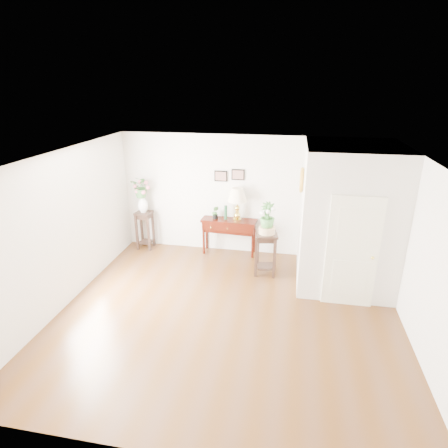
% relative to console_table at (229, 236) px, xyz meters
% --- Properties ---
extents(floor, '(6.00, 5.50, 0.02)m').
position_rel_console_table_xyz_m(floor, '(0.42, -2.57, -0.43)').
color(floor, '#51321D').
rests_on(floor, ground).
extents(ceiling, '(6.00, 5.50, 0.02)m').
position_rel_console_table_xyz_m(ceiling, '(0.42, -2.57, 2.37)').
color(ceiling, white).
rests_on(ceiling, ground).
extents(wall_back, '(6.00, 0.02, 2.80)m').
position_rel_console_table_xyz_m(wall_back, '(0.42, 0.18, 0.97)').
color(wall_back, silver).
rests_on(wall_back, ground).
extents(wall_front, '(6.00, 0.02, 2.80)m').
position_rel_console_table_xyz_m(wall_front, '(0.42, -5.32, 0.97)').
color(wall_front, silver).
rests_on(wall_front, ground).
extents(wall_left, '(0.02, 5.50, 2.80)m').
position_rel_console_table_xyz_m(wall_left, '(-2.58, -2.57, 0.97)').
color(wall_left, silver).
rests_on(wall_left, ground).
extents(wall_right, '(0.02, 5.50, 2.80)m').
position_rel_console_table_xyz_m(wall_right, '(3.42, -2.57, 0.97)').
color(wall_right, silver).
rests_on(wall_right, ground).
extents(partition, '(1.80, 1.95, 2.80)m').
position_rel_console_table_xyz_m(partition, '(2.52, -0.79, 0.97)').
color(partition, silver).
rests_on(partition, floor).
extents(door, '(0.90, 0.05, 2.10)m').
position_rel_console_table_xyz_m(door, '(2.52, -1.79, 0.62)').
color(door, white).
rests_on(door, floor).
extents(art_print_left, '(0.30, 0.02, 0.25)m').
position_rel_console_table_xyz_m(art_print_left, '(-0.23, 0.16, 1.42)').
color(art_print_left, black).
rests_on(art_print_left, wall_back).
extents(art_print_right, '(0.30, 0.02, 0.25)m').
position_rel_console_table_xyz_m(art_print_right, '(0.17, 0.16, 1.47)').
color(art_print_right, black).
rests_on(art_print_right, wall_back).
extents(wall_ornament, '(0.07, 0.51, 0.51)m').
position_rel_console_table_xyz_m(wall_ornament, '(1.58, -0.67, 1.62)').
color(wall_ornament, gold).
rests_on(wall_ornament, partition).
extents(console_table, '(1.32, 0.51, 0.86)m').
position_rel_console_table_xyz_m(console_table, '(0.00, 0.00, 0.00)').
color(console_table, black).
rests_on(console_table, floor).
extents(table_lamp, '(0.53, 0.53, 0.78)m').
position_rel_console_table_xyz_m(table_lamp, '(0.19, 0.00, 0.78)').
color(table_lamp, '#D6C14E').
rests_on(table_lamp, console_table).
extents(green_vase, '(0.08, 0.08, 0.34)m').
position_rel_console_table_xyz_m(green_vase, '(-0.08, 0.00, 0.60)').
color(green_vase, '#194429').
rests_on(green_vase, console_table).
extents(potted_plant, '(0.17, 0.14, 0.29)m').
position_rel_console_table_xyz_m(potted_plant, '(-0.33, 0.00, 0.58)').
color(potted_plant, '#3F7C39').
rests_on(potted_plant, console_table).
extents(plant_stand_a, '(0.41, 0.41, 0.94)m').
position_rel_console_table_xyz_m(plant_stand_a, '(-2.08, -0.08, 0.04)').
color(plant_stand_a, black).
rests_on(plant_stand_a, floor).
extents(porcelain_vase, '(0.31, 0.31, 0.41)m').
position_rel_console_table_xyz_m(porcelain_vase, '(-2.08, -0.08, 0.73)').
color(porcelain_vase, white).
rests_on(porcelain_vase, plant_stand_a).
extents(lily_arrangement, '(0.53, 0.48, 0.52)m').
position_rel_console_table_xyz_m(lily_arrangement, '(-2.08, -0.08, 1.17)').
color(lily_arrangement, '#3F7C39').
rests_on(lily_arrangement, porcelain_vase).
extents(plant_stand_b, '(0.51, 0.51, 0.93)m').
position_rel_console_table_xyz_m(plant_stand_b, '(0.95, -0.87, 0.03)').
color(plant_stand_b, black).
rests_on(plant_stand_b, floor).
extents(ceramic_bowl, '(0.42, 0.42, 0.15)m').
position_rel_console_table_xyz_m(ceramic_bowl, '(0.95, -0.87, 0.58)').
color(ceramic_bowl, '#D8B28B').
rests_on(ceramic_bowl, plant_stand_b).
extents(narcissus, '(0.39, 0.39, 0.55)m').
position_rel_console_table_xyz_m(narcissus, '(0.95, -0.87, 0.89)').
color(narcissus, '#3F7C39').
rests_on(narcissus, ceramic_bowl).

